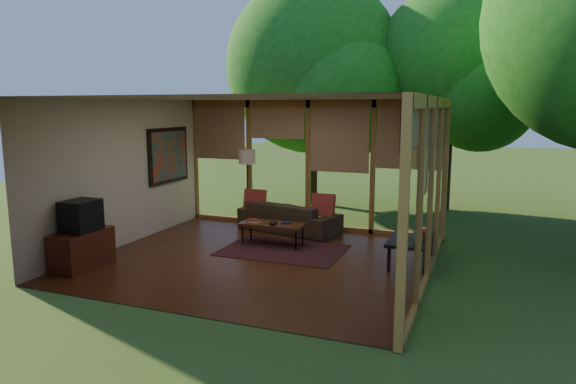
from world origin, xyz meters
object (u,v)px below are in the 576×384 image
at_px(floor_lamp, 247,161).
at_px(coffee_table, 272,225).
at_px(sofa, 289,217).
at_px(media_cabinet, 82,249).
at_px(side_console, 410,239).
at_px(television, 81,216).

bearing_deg(floor_lamp, coffee_table, -49.20).
distance_m(sofa, media_cabinet, 4.10).
xyz_separation_m(sofa, floor_lamp, (-1.05, 0.21, 1.10)).
xyz_separation_m(sofa, side_console, (2.64, -1.29, 0.10)).
bearing_deg(television, floor_lamp, 72.32).
xyz_separation_m(media_cabinet, coffee_table, (2.34, 2.31, 0.09)).
bearing_deg(media_cabinet, coffee_table, 44.68).
height_order(media_cabinet, coffee_table, media_cabinet).
bearing_deg(side_console, sofa, 153.92).
bearing_deg(side_console, television, -156.06).
bearing_deg(side_console, media_cabinet, -156.14).
bearing_deg(media_cabinet, side_console, 23.86).
height_order(television, coffee_table, television).
xyz_separation_m(floor_lamp, side_console, (3.69, -1.50, -1.00)).
distance_m(media_cabinet, side_console, 5.33).
relative_size(sofa, floor_lamp, 1.29).
relative_size(sofa, television, 3.86).
relative_size(sofa, media_cabinet, 2.12).
relative_size(television, side_console, 0.39).
relative_size(sofa, side_console, 1.52).
height_order(media_cabinet, floor_lamp, floor_lamp).
bearing_deg(sofa, coffee_table, 109.45).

